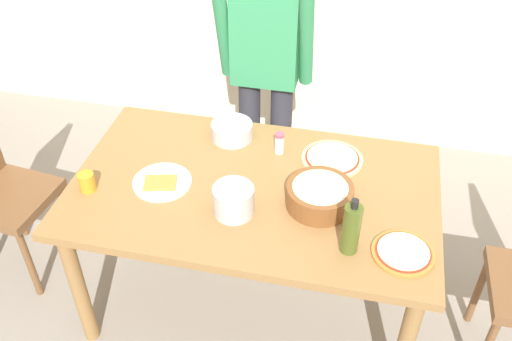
{
  "coord_description": "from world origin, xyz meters",
  "views": [
    {
      "loc": [
        0.42,
        -1.84,
        2.39
      ],
      "look_at": [
        0.0,
        0.05,
        0.81
      ],
      "focal_mm": 40.03,
      "sensor_mm": 36.0,
      "label": 1
    }
  ],
  "objects_px": {
    "pizza_raw_on_board": "(332,159)",
    "salt_shaker": "(279,143)",
    "plate_with_slice": "(162,182)",
    "cup_orange": "(87,182)",
    "steel_pot": "(234,200)",
    "person_cook": "(266,65)",
    "popcorn_bowl": "(320,194)",
    "olive_oil_bottle": "(351,228)",
    "pizza_cooked_on_tray": "(403,253)",
    "dining_table": "(254,202)",
    "mixing_bowl_steel": "(232,131)"
  },
  "relations": [
    {
      "from": "pizza_cooked_on_tray",
      "to": "popcorn_bowl",
      "type": "xyz_separation_m",
      "value": [
        -0.35,
        0.21,
        0.05
      ]
    },
    {
      "from": "pizza_cooked_on_tray",
      "to": "salt_shaker",
      "type": "bearing_deg",
      "value": 137.81
    },
    {
      "from": "cup_orange",
      "to": "dining_table",
      "type": "bearing_deg",
      "value": 14.22
    },
    {
      "from": "olive_oil_bottle",
      "to": "dining_table",
      "type": "bearing_deg",
      "value": 147.33
    },
    {
      "from": "pizza_cooked_on_tray",
      "to": "dining_table",
      "type": "bearing_deg",
      "value": 157.94
    },
    {
      "from": "plate_with_slice",
      "to": "cup_orange",
      "type": "height_order",
      "value": "cup_orange"
    },
    {
      "from": "steel_pot",
      "to": "plate_with_slice",
      "type": "bearing_deg",
      "value": 163.43
    },
    {
      "from": "pizza_raw_on_board",
      "to": "mixing_bowl_steel",
      "type": "relative_size",
      "value": 1.42
    },
    {
      "from": "popcorn_bowl",
      "to": "mixing_bowl_steel",
      "type": "distance_m",
      "value": 0.61
    },
    {
      "from": "person_cook",
      "to": "steel_pot",
      "type": "relative_size",
      "value": 9.34
    },
    {
      "from": "popcorn_bowl",
      "to": "olive_oil_bottle",
      "type": "bearing_deg",
      "value": -57.34
    },
    {
      "from": "plate_with_slice",
      "to": "cup_orange",
      "type": "xyz_separation_m",
      "value": [
        -0.3,
        -0.11,
        0.03
      ]
    },
    {
      "from": "pizza_cooked_on_tray",
      "to": "pizza_raw_on_board",
      "type": "bearing_deg",
      "value": 122.54
    },
    {
      "from": "popcorn_bowl",
      "to": "steel_pot",
      "type": "distance_m",
      "value": 0.36
    },
    {
      "from": "dining_table",
      "to": "pizza_cooked_on_tray",
      "type": "xyz_separation_m",
      "value": [
        0.65,
        -0.26,
        0.1
      ]
    },
    {
      "from": "dining_table",
      "to": "salt_shaker",
      "type": "bearing_deg",
      "value": 76.74
    },
    {
      "from": "mixing_bowl_steel",
      "to": "cup_orange",
      "type": "height_order",
      "value": "cup_orange"
    },
    {
      "from": "pizza_cooked_on_tray",
      "to": "salt_shaker",
      "type": "xyz_separation_m",
      "value": [
        -0.58,
        0.53,
        0.04
      ]
    },
    {
      "from": "steel_pot",
      "to": "dining_table",
      "type": "bearing_deg",
      "value": 75.81
    },
    {
      "from": "plate_with_slice",
      "to": "cup_orange",
      "type": "distance_m",
      "value": 0.32
    },
    {
      "from": "salt_shaker",
      "to": "steel_pot",
      "type": "bearing_deg",
      "value": -103.63
    },
    {
      "from": "mixing_bowl_steel",
      "to": "olive_oil_bottle",
      "type": "height_order",
      "value": "olive_oil_bottle"
    },
    {
      "from": "person_cook",
      "to": "plate_with_slice",
      "type": "xyz_separation_m",
      "value": [
        -0.29,
        -0.83,
        -0.17
      ]
    },
    {
      "from": "salt_shaker",
      "to": "pizza_raw_on_board",
      "type": "bearing_deg",
      "value": -1.55
    },
    {
      "from": "pizza_raw_on_board",
      "to": "popcorn_bowl",
      "type": "distance_m",
      "value": 0.32
    },
    {
      "from": "salt_shaker",
      "to": "olive_oil_bottle",
      "type": "bearing_deg",
      "value": -55.55
    },
    {
      "from": "steel_pot",
      "to": "cup_orange",
      "type": "relative_size",
      "value": 2.04
    },
    {
      "from": "pizza_cooked_on_tray",
      "to": "olive_oil_bottle",
      "type": "relative_size",
      "value": 0.95
    },
    {
      "from": "person_cook",
      "to": "popcorn_bowl",
      "type": "height_order",
      "value": "person_cook"
    },
    {
      "from": "pizza_cooked_on_tray",
      "to": "cup_orange",
      "type": "distance_m",
      "value": 1.35
    },
    {
      "from": "plate_with_slice",
      "to": "pizza_raw_on_board",
      "type": "bearing_deg",
      "value": 24.86
    },
    {
      "from": "pizza_raw_on_board",
      "to": "pizza_cooked_on_tray",
      "type": "xyz_separation_m",
      "value": [
        0.33,
        -0.52,
        0.0
      ]
    },
    {
      "from": "plate_with_slice",
      "to": "popcorn_bowl",
      "type": "distance_m",
      "value": 0.69
    },
    {
      "from": "dining_table",
      "to": "plate_with_slice",
      "type": "relative_size",
      "value": 6.15
    },
    {
      "from": "dining_table",
      "to": "pizza_cooked_on_tray",
      "type": "bearing_deg",
      "value": -22.06
    },
    {
      "from": "pizza_raw_on_board",
      "to": "salt_shaker",
      "type": "bearing_deg",
      "value": 178.45
    },
    {
      "from": "plate_with_slice",
      "to": "popcorn_bowl",
      "type": "height_order",
      "value": "popcorn_bowl"
    },
    {
      "from": "mixing_bowl_steel",
      "to": "cup_orange",
      "type": "xyz_separation_m",
      "value": [
        -0.51,
        -0.51,
        0.0
      ]
    },
    {
      "from": "person_cook",
      "to": "pizza_cooked_on_tray",
      "type": "relative_size",
      "value": 6.68
    },
    {
      "from": "steel_pot",
      "to": "person_cook",
      "type": "bearing_deg",
      "value": 93.76
    },
    {
      "from": "mixing_bowl_steel",
      "to": "cup_orange",
      "type": "distance_m",
      "value": 0.72
    },
    {
      "from": "pizza_raw_on_board",
      "to": "plate_with_slice",
      "type": "bearing_deg",
      "value": -155.14
    },
    {
      "from": "pizza_raw_on_board",
      "to": "cup_orange",
      "type": "height_order",
      "value": "cup_orange"
    },
    {
      "from": "plate_with_slice",
      "to": "steel_pot",
      "type": "height_order",
      "value": "steel_pot"
    },
    {
      "from": "steel_pot",
      "to": "popcorn_bowl",
      "type": "bearing_deg",
      "value": 19.41
    },
    {
      "from": "steel_pot",
      "to": "salt_shaker",
      "type": "relative_size",
      "value": 1.64
    },
    {
      "from": "dining_table",
      "to": "plate_with_slice",
      "type": "height_order",
      "value": "plate_with_slice"
    },
    {
      "from": "person_cook",
      "to": "mixing_bowl_steel",
      "type": "relative_size",
      "value": 8.1
    },
    {
      "from": "plate_with_slice",
      "to": "olive_oil_bottle",
      "type": "relative_size",
      "value": 1.02
    },
    {
      "from": "dining_table",
      "to": "pizza_raw_on_board",
      "type": "height_order",
      "value": "pizza_raw_on_board"
    }
  ]
}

